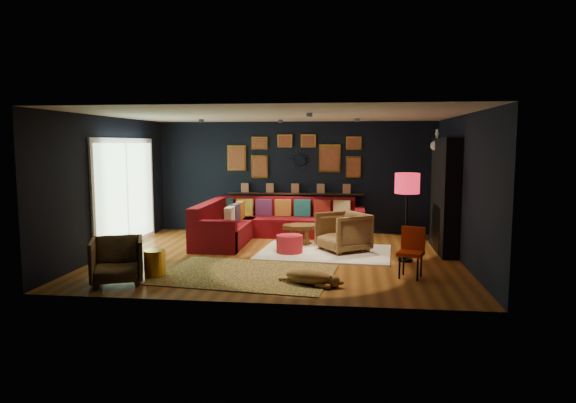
# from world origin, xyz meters

# --- Properties ---
(floor) EXTENTS (6.50, 6.50, 0.00)m
(floor) POSITION_xyz_m (0.00, 0.00, 0.00)
(floor) COLOR #965721
(floor) RESTS_ON ground
(room_walls) EXTENTS (6.50, 6.50, 6.50)m
(room_walls) POSITION_xyz_m (0.00, 0.00, 1.59)
(room_walls) COLOR black
(room_walls) RESTS_ON ground
(sectional) EXTENTS (3.41, 2.69, 0.86)m
(sectional) POSITION_xyz_m (-0.61, 1.81, 0.32)
(sectional) COLOR maroon
(sectional) RESTS_ON ground
(ledge) EXTENTS (3.20, 0.12, 0.04)m
(ledge) POSITION_xyz_m (0.00, 2.68, 0.92)
(ledge) COLOR black
(ledge) RESTS_ON room_walls
(gallery_wall) EXTENTS (3.15, 0.04, 1.02)m
(gallery_wall) POSITION_xyz_m (-0.01, 2.72, 1.81)
(gallery_wall) COLOR gold
(gallery_wall) RESTS_ON room_walls
(sunburst_mirror) EXTENTS (0.47, 0.16, 0.47)m
(sunburst_mirror) POSITION_xyz_m (0.10, 2.72, 1.70)
(sunburst_mirror) COLOR silver
(sunburst_mirror) RESTS_ON room_walls
(fireplace) EXTENTS (0.31, 1.60, 2.20)m
(fireplace) POSITION_xyz_m (3.09, 0.90, 1.02)
(fireplace) COLOR black
(fireplace) RESTS_ON ground
(deer_head) EXTENTS (0.50, 0.28, 0.45)m
(deer_head) POSITION_xyz_m (3.14, 1.40, 2.05)
(deer_head) COLOR white
(deer_head) RESTS_ON fireplace
(sliding_door) EXTENTS (0.06, 2.80, 2.20)m
(sliding_door) POSITION_xyz_m (-3.22, 0.60, 1.10)
(sliding_door) COLOR white
(sliding_door) RESTS_ON ground
(ceiling_spots) EXTENTS (3.30, 2.50, 0.06)m
(ceiling_spots) POSITION_xyz_m (-0.00, 0.80, 2.56)
(ceiling_spots) COLOR black
(ceiling_spots) RESTS_ON room_walls
(shag_rug) EXTENTS (2.61, 2.00, 0.03)m
(shag_rug) POSITION_xyz_m (0.81, 0.44, 0.02)
(shag_rug) COLOR white
(shag_rug) RESTS_ON ground
(leopard_rug) EXTENTS (2.93, 2.26, 0.02)m
(leopard_rug) POSITION_xyz_m (-0.36, -1.32, 0.01)
(leopard_rug) COLOR tan
(leopard_rug) RESTS_ON ground
(coffee_table) EXTENTS (0.95, 0.83, 0.40)m
(coffee_table) POSITION_xyz_m (0.27, 1.14, 0.35)
(coffee_table) COLOR brown
(coffee_table) RESTS_ON shag_rug
(pouf) EXTENTS (0.50, 0.50, 0.33)m
(pouf) POSITION_xyz_m (0.15, 0.29, 0.20)
(pouf) COLOR #A51B28
(pouf) RESTS_ON shag_rug
(armchair_left) EXTENTS (0.95, 0.93, 0.76)m
(armchair_left) POSITION_xyz_m (-2.19, -2.05, 0.38)
(armchair_left) COLOR #AC7B44
(armchair_left) RESTS_ON ground
(armchair_right) EXTENTS (1.10, 1.12, 0.85)m
(armchair_right) POSITION_xyz_m (1.16, 0.60, 0.42)
(armchair_right) COLOR #AC7B44
(armchair_right) RESTS_ON ground
(gold_stool) EXTENTS (0.34, 0.34, 0.42)m
(gold_stool) POSITION_xyz_m (-1.78, -1.60, 0.21)
(gold_stool) COLOR gold
(gold_stool) RESTS_ON ground
(orange_chair) EXTENTS (0.47, 0.47, 0.79)m
(orange_chair) POSITION_xyz_m (2.25, -1.15, 0.46)
(orange_chair) COLOR black
(orange_chair) RESTS_ON ground
(floor_lamp) EXTENTS (0.44, 0.44, 1.58)m
(floor_lamp) POSITION_xyz_m (2.28, -0.05, 1.33)
(floor_lamp) COLOR black
(floor_lamp) RESTS_ON ground
(dog) EXTENTS (1.12, 0.81, 0.32)m
(dog) POSITION_xyz_m (0.69, -1.80, 0.18)
(dog) COLOR #A57340
(dog) RESTS_ON leopard_rug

